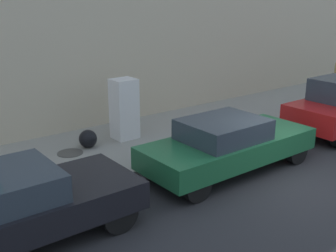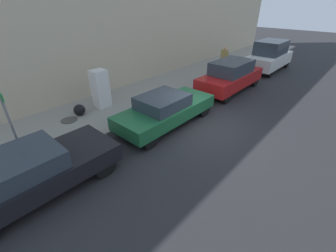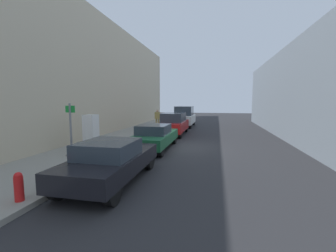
{
  "view_description": "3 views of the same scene",
  "coord_description": "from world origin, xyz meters",
  "px_view_note": "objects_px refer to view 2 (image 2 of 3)",
  "views": [
    {
      "loc": [
        5.54,
        -8.06,
        4.31
      ],
      "look_at": [
        -1.5,
        -2.64,
        1.51
      ],
      "focal_mm": 45.0,
      "sensor_mm": 36.0,
      "label": 1
    },
    {
      "loc": [
        4.45,
        -7.19,
        4.81
      ],
      "look_at": [
        -0.47,
        -1.71,
        0.62
      ],
      "focal_mm": 24.0,
      "sensor_mm": 36.0,
      "label": 2
    },
    {
      "loc": [
        2.0,
        -12.84,
        2.68
      ],
      "look_at": [
        -0.93,
        0.57,
        1.16
      ],
      "focal_mm": 24.0,
      "sensor_mm": 36.0,
      "label": 3
    }
  ],
  "objects_px": {
    "parked_van_white": "(269,56)",
    "parked_sedan_dark": "(33,172)",
    "street_sign_post": "(11,124)",
    "parked_sedan_green": "(166,109)",
    "parked_suv_red": "(231,76)",
    "pedestrian_walking_far": "(224,57)",
    "trash_bag": "(79,110)",
    "discarded_refrigerator": "(100,89)"
  },
  "relations": [
    {
      "from": "parked_van_white",
      "to": "parked_sedan_dark",
      "type": "bearing_deg",
      "value": -90.0
    },
    {
      "from": "street_sign_post",
      "to": "parked_sedan_green",
      "type": "relative_size",
      "value": 0.52
    },
    {
      "from": "parked_sedan_green",
      "to": "parked_van_white",
      "type": "height_order",
      "value": "parked_van_white"
    },
    {
      "from": "street_sign_post",
      "to": "parked_suv_red",
      "type": "distance_m",
      "value": 10.88
    },
    {
      "from": "parked_sedan_dark",
      "to": "parked_van_white",
      "type": "relative_size",
      "value": 0.94
    },
    {
      "from": "parked_sedan_green",
      "to": "pedestrian_walking_far",
      "type": "bearing_deg",
      "value": 104.03
    },
    {
      "from": "street_sign_post",
      "to": "parked_sedan_green",
      "type": "xyz_separation_m",
      "value": [
        1.6,
        5.12,
        -0.81
      ]
    },
    {
      "from": "pedestrian_walking_far",
      "to": "parked_van_white",
      "type": "xyz_separation_m",
      "value": [
        2.15,
        2.96,
        -0.1
      ]
    },
    {
      "from": "street_sign_post",
      "to": "trash_bag",
      "type": "xyz_separation_m",
      "value": [
        -1.72,
        2.94,
        -1.12
      ]
    },
    {
      "from": "parked_sedan_green",
      "to": "discarded_refrigerator",
      "type": "bearing_deg",
      "value": -165.06
    },
    {
      "from": "discarded_refrigerator",
      "to": "trash_bag",
      "type": "height_order",
      "value": "discarded_refrigerator"
    },
    {
      "from": "discarded_refrigerator",
      "to": "parked_sedan_green",
      "type": "height_order",
      "value": "discarded_refrigerator"
    },
    {
      "from": "parked_suv_red",
      "to": "parked_sedan_green",
      "type": "bearing_deg",
      "value": -90.0
    },
    {
      "from": "street_sign_post",
      "to": "trash_bag",
      "type": "height_order",
      "value": "street_sign_post"
    },
    {
      "from": "parked_sedan_green",
      "to": "parked_sedan_dark",
      "type": "bearing_deg",
      "value": -90.0
    },
    {
      "from": "street_sign_post",
      "to": "parked_van_white",
      "type": "xyz_separation_m",
      "value": [
        1.6,
        16.71,
        -0.47
      ]
    },
    {
      "from": "parked_sedan_dark",
      "to": "parked_sedan_green",
      "type": "distance_m",
      "value": 5.32
    },
    {
      "from": "parked_sedan_green",
      "to": "parked_van_white",
      "type": "relative_size",
      "value": 1.0
    },
    {
      "from": "parked_suv_red",
      "to": "pedestrian_walking_far",
      "type": "bearing_deg",
      "value": 125.68
    },
    {
      "from": "pedestrian_walking_far",
      "to": "parked_suv_red",
      "type": "relative_size",
      "value": 0.36
    },
    {
      "from": "discarded_refrigerator",
      "to": "street_sign_post",
      "type": "xyz_separation_m",
      "value": [
        1.8,
        -4.22,
        0.48
      ]
    },
    {
      "from": "trash_bag",
      "to": "parked_suv_red",
      "type": "height_order",
      "value": "parked_suv_red"
    },
    {
      "from": "trash_bag",
      "to": "parked_van_white",
      "type": "bearing_deg",
      "value": 76.45
    },
    {
      "from": "parked_sedan_dark",
      "to": "parked_van_white",
      "type": "bearing_deg",
      "value": 90.0
    },
    {
      "from": "pedestrian_walking_far",
      "to": "parked_sedan_dark",
      "type": "bearing_deg",
      "value": 144.41
    },
    {
      "from": "parked_sedan_dark",
      "to": "parked_suv_red",
      "type": "relative_size",
      "value": 0.92
    },
    {
      "from": "street_sign_post",
      "to": "parked_sedan_dark",
      "type": "distance_m",
      "value": 1.8
    },
    {
      "from": "trash_bag",
      "to": "parked_sedan_dark",
      "type": "distance_m",
      "value": 4.58
    },
    {
      "from": "discarded_refrigerator",
      "to": "street_sign_post",
      "type": "bearing_deg",
      "value": -66.92
    },
    {
      "from": "discarded_refrigerator",
      "to": "pedestrian_walking_far",
      "type": "height_order",
      "value": "discarded_refrigerator"
    },
    {
      "from": "trash_bag",
      "to": "pedestrian_walking_far",
      "type": "xyz_separation_m",
      "value": [
        1.16,
        10.8,
        0.75
      ]
    },
    {
      "from": "parked_sedan_green",
      "to": "trash_bag",
      "type": "bearing_deg",
      "value": -146.71
    },
    {
      "from": "pedestrian_walking_far",
      "to": "parked_suv_red",
      "type": "xyz_separation_m",
      "value": [
        2.15,
        -3.0,
        -0.26
      ]
    },
    {
      "from": "parked_sedan_dark",
      "to": "parked_sedan_green",
      "type": "bearing_deg",
      "value": 90.0
    },
    {
      "from": "parked_sedan_dark",
      "to": "parked_sedan_green",
      "type": "xyz_separation_m",
      "value": [
        -0.0,
        5.32,
        -0.01
      ]
    },
    {
      "from": "pedestrian_walking_far",
      "to": "parked_sedan_green",
      "type": "height_order",
      "value": "pedestrian_walking_far"
    },
    {
      "from": "discarded_refrigerator",
      "to": "trash_bag",
      "type": "relative_size",
      "value": 3.51
    },
    {
      "from": "discarded_refrigerator",
      "to": "parked_suv_red",
      "type": "bearing_deg",
      "value": 62.52
    },
    {
      "from": "trash_bag",
      "to": "street_sign_post",
      "type": "bearing_deg",
      "value": -59.78
    },
    {
      "from": "street_sign_post",
      "to": "parked_van_white",
      "type": "relative_size",
      "value": 0.52
    },
    {
      "from": "parked_van_white",
      "to": "pedestrian_walking_far",
      "type": "bearing_deg",
      "value": -126.04
    },
    {
      "from": "discarded_refrigerator",
      "to": "pedestrian_walking_far",
      "type": "xyz_separation_m",
      "value": [
        1.24,
        9.53,
        0.11
      ]
    }
  ]
}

